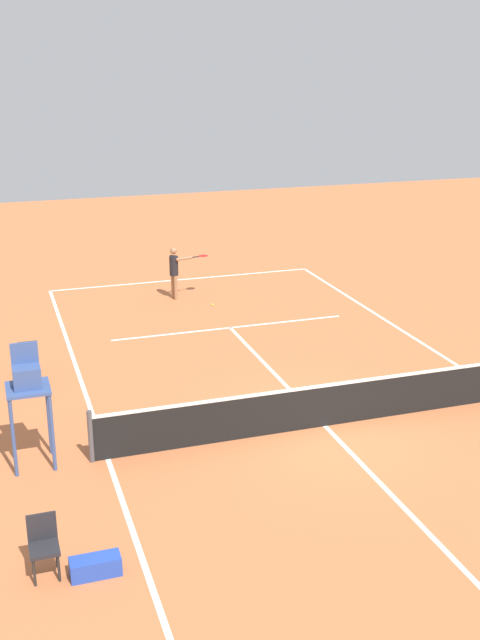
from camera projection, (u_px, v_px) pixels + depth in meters
ground_plane at (325, 426)px, 16.45m from camera, size 60.00×60.00×0.00m
court_lines at (325, 426)px, 16.45m from camera, size 9.28×24.28×0.01m
tennis_net at (326, 404)px, 16.29m from camera, size 9.88×0.10×1.07m
player_serving at (175, 268)px, 24.84m from camera, size 1.31×0.45×1.70m
tennis_ball at (213, 305)px, 24.43m from camera, size 0.07×0.07×0.07m
umpire_chair at (28, 387)px, 14.40m from camera, size 0.80×0.80×2.41m
courtside_chair_near at (44, 543)px, 11.57m from camera, size 0.44×0.46×0.95m
courtside_chair_mid at (29, 360)px, 18.60m from camera, size 0.44×0.46×0.95m
equipment_bag at (95, 566)px, 11.66m from camera, size 0.76×0.32×0.30m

